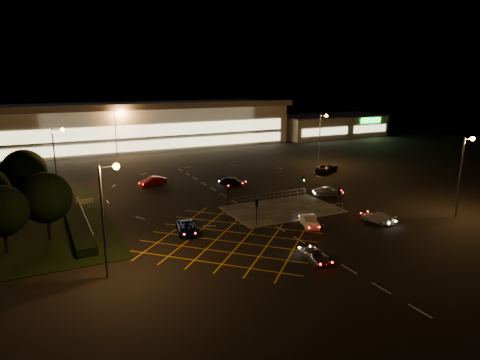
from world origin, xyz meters
name	(u,v)px	position (x,y,z in m)	size (l,w,h in m)	color
ground	(262,208)	(0.00, 0.00, 0.00)	(180.00, 180.00, 0.00)	black
pedestrian_island	(282,209)	(2.00, -2.00, 0.06)	(14.00, 9.00, 0.12)	#4C4944
grass_verge	(29,225)	(-28.00, 6.00, 0.04)	(18.00, 30.00, 0.08)	black
hedge	(74,215)	(-23.00, 6.00, 0.50)	(2.00, 26.00, 1.00)	black
supermarket	(145,124)	(0.00, 61.95, 5.31)	(72.00, 26.50, 10.50)	beige
retail_unit_a	(311,127)	(46.00, 53.97, 3.21)	(18.80, 14.80, 6.35)	beige
retail_unit_b	(354,124)	(62.00, 53.96, 3.22)	(14.80, 14.80, 6.35)	beige
streetlight_sw	(107,205)	(-21.56, -12.00, 6.56)	(1.78, 0.56, 10.03)	slate
streetlight_se	(464,165)	(20.44, -14.00, 6.56)	(1.78, 0.56, 10.03)	slate
streetlight_nw	(57,152)	(-23.56, 18.00, 6.56)	(1.78, 0.56, 10.03)	slate
streetlight_ne	(322,132)	(24.44, 20.00, 6.56)	(1.78, 0.56, 10.03)	slate
streetlight_far_left	(117,127)	(-9.56, 48.00, 6.56)	(1.78, 0.56, 10.03)	slate
streetlight_far_right	(271,118)	(30.44, 50.00, 6.56)	(1.78, 0.56, 10.03)	slate
signal_sw	(257,207)	(-4.00, -5.99, 2.37)	(0.28, 0.30, 3.15)	black
signal_se	(339,194)	(8.00, -5.99, 2.37)	(0.28, 0.30, 3.15)	black
signal_nw	(228,191)	(-4.00, 1.99, 2.37)	(0.28, 0.30, 3.15)	black
signal_ne	(303,181)	(8.00, 1.99, 2.37)	(0.28, 0.30, 3.15)	black
tree_a	(2,211)	(-30.00, -2.00, 4.33)	(5.04, 5.04, 6.86)	black
tree_c	(24,171)	(-28.00, 14.00, 4.95)	(5.76, 5.76, 7.84)	black
tree_e	(46,198)	(-26.00, 0.00, 4.64)	(5.40, 5.40, 7.35)	black
car_near_silver	(315,255)	(-3.78, -17.24, 0.62)	(1.47, 3.65, 1.24)	#A8AAAF
car_queue_white	(309,221)	(1.36, -9.00, 0.67)	(1.42, 4.06, 1.34)	white
car_left_blue	(187,228)	(-12.13, -4.73, 0.64)	(2.13, 4.63, 1.29)	#0C1848
car_far_dkgrey	(232,182)	(1.71, 12.86, 0.62)	(1.73, 4.25, 1.23)	black
car_right_silver	(328,191)	(11.59, 0.79, 0.74)	(1.76, 4.36, 1.49)	#B8BCC0
car_circ_red	(153,181)	(-9.89, 18.22, 0.73)	(1.55, 4.45, 1.47)	maroon
car_east_grey	(327,168)	(21.81, 14.48, 0.77)	(2.56, 5.55, 1.54)	black
car_approach_white	(378,218)	(9.69, -11.34, 0.61)	(1.71, 4.21, 1.22)	silver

